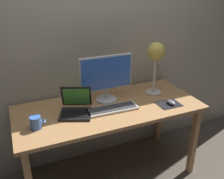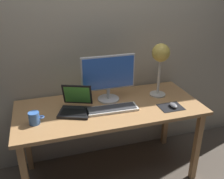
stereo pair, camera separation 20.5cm
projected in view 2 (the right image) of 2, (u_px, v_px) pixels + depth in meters
ground_plane at (110, 172)px, 2.47m from camera, size 4.80×4.80×0.00m
back_wall at (97, 33)px, 2.28m from camera, size 4.80×0.06×2.60m
desk at (109, 114)px, 2.20m from camera, size 1.60×0.70×0.74m
monitor at (108, 76)px, 2.19m from camera, size 0.48×0.19×0.42m
keyboard_main at (112, 109)px, 2.10m from camera, size 0.44×0.15×0.03m
laptop at (76, 104)px, 2.08m from camera, size 0.33×0.33×0.21m
desk_lamp at (161, 57)px, 2.22m from camera, size 0.16×0.16×0.50m
mousepad at (171, 107)px, 2.15m from camera, size 0.20×0.16×0.00m
mouse at (173, 105)px, 2.14m from camera, size 0.06×0.10×0.03m
coffee_mug at (34, 118)px, 1.89m from camera, size 0.12×0.08×0.10m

